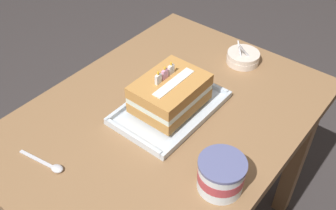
# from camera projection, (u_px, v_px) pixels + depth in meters

# --- Properties ---
(dining_table) EXTENTS (1.04, 0.77, 0.76)m
(dining_table) POSITION_uv_depth(u_px,v_px,m) (166.00, 139.00, 1.29)
(dining_table) COLOR olive
(dining_table) RESTS_ON ground_plane
(foil_tray) EXTENTS (0.35, 0.24, 0.02)m
(foil_tray) POSITION_uv_depth(u_px,v_px,m) (170.00, 109.00, 1.22)
(foil_tray) COLOR silver
(foil_tray) RESTS_ON dining_table
(birthday_cake) EXTENTS (0.22, 0.17, 0.14)m
(birthday_cake) POSITION_uv_depth(u_px,v_px,m) (170.00, 93.00, 1.17)
(birthday_cake) COLOR #BD8240
(birthday_cake) RESTS_ON foil_tray
(bowl_stack) EXTENTS (0.12, 0.12, 0.09)m
(bowl_stack) POSITION_uv_depth(u_px,v_px,m) (243.00, 57.00, 1.40)
(bowl_stack) COLOR silver
(bowl_stack) RESTS_ON dining_table
(ice_cream_tub) EXTENTS (0.12, 0.12, 0.10)m
(ice_cream_tub) POSITION_uv_depth(u_px,v_px,m) (221.00, 175.00, 0.97)
(ice_cream_tub) COLOR white
(ice_cream_tub) RESTS_ON dining_table
(serving_spoon_near_tray) EXTENTS (0.04, 0.16, 0.01)m
(serving_spoon_near_tray) POSITION_uv_depth(u_px,v_px,m) (53.00, 166.00, 1.04)
(serving_spoon_near_tray) COLOR silver
(serving_spoon_near_tray) RESTS_ON dining_table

